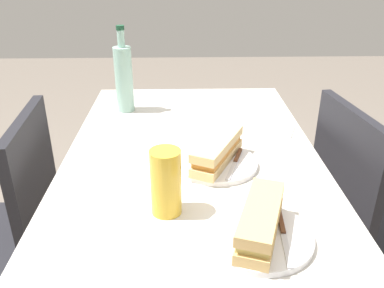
% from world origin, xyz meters
% --- Properties ---
extents(dining_table, '(1.16, 0.75, 0.72)m').
position_xyz_m(dining_table, '(0.00, 0.00, 0.61)').
color(dining_table, beige).
rests_on(dining_table, ground).
extents(chair_far, '(0.45, 0.45, 0.86)m').
position_xyz_m(chair_far, '(0.01, 0.57, 0.49)').
color(chair_far, black).
rests_on(chair_far, ground).
extents(chair_near, '(0.43, 0.43, 0.86)m').
position_xyz_m(chair_near, '(0.07, -0.57, 0.49)').
color(chair_near, black).
rests_on(chair_near, ground).
extents(plate_near, '(0.23, 0.23, 0.01)m').
position_xyz_m(plate_near, '(0.10, 0.07, 0.73)').
color(plate_near, white).
rests_on(plate_near, dining_table).
extents(baguette_sandwich_near, '(0.24, 0.16, 0.07)m').
position_xyz_m(baguette_sandwich_near, '(0.10, 0.07, 0.77)').
color(baguette_sandwich_near, '#DBB77A').
rests_on(baguette_sandwich_near, plate_near).
extents(knife_near, '(0.17, 0.07, 0.01)m').
position_xyz_m(knife_near, '(0.11, 0.12, 0.74)').
color(knife_near, silver).
rests_on(knife_near, plate_near).
extents(plate_far, '(0.23, 0.23, 0.01)m').
position_xyz_m(plate_far, '(0.42, 0.13, 0.73)').
color(plate_far, white).
rests_on(plate_far, dining_table).
extents(baguette_sandwich_far, '(0.23, 0.14, 0.07)m').
position_xyz_m(baguette_sandwich_far, '(0.42, 0.13, 0.77)').
color(baguette_sandwich_far, tan).
rests_on(baguette_sandwich_far, plate_far).
extents(knife_far, '(0.18, 0.03, 0.01)m').
position_xyz_m(knife_far, '(0.43, 0.18, 0.74)').
color(knife_far, silver).
rests_on(knife_far, plate_far).
extents(water_bottle, '(0.06, 0.06, 0.31)m').
position_xyz_m(water_bottle, '(-0.34, -0.24, 0.85)').
color(water_bottle, '#99C6B7').
rests_on(water_bottle, dining_table).
extents(beer_glass, '(0.07, 0.07, 0.16)m').
position_xyz_m(beer_glass, '(0.32, -0.07, 0.80)').
color(beer_glass, gold).
rests_on(beer_glass, dining_table).
extents(paper_napkin, '(0.18, 0.18, 0.00)m').
position_xyz_m(paper_napkin, '(-0.13, 0.27, 0.72)').
color(paper_napkin, white).
rests_on(paper_napkin, dining_table).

